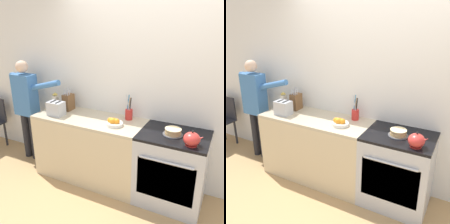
# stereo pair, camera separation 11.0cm
# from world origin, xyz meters

# --- Properties ---
(ground_plane) EXTENTS (16.00, 16.00, 0.00)m
(ground_plane) POSITION_xyz_m (0.00, 0.00, 0.00)
(ground_plane) COLOR tan
(wall_back) EXTENTS (8.00, 0.04, 2.60)m
(wall_back) POSITION_xyz_m (0.00, 0.63, 1.30)
(wall_back) COLOR silver
(wall_back) RESTS_ON ground_plane
(counter_cabinet) EXTENTS (1.49, 0.61, 0.90)m
(counter_cabinet) POSITION_xyz_m (-0.76, 0.31, 0.45)
(counter_cabinet) COLOR beige
(counter_cabinet) RESTS_ON ground_plane
(stove_range) EXTENTS (0.78, 0.64, 0.90)m
(stove_range) POSITION_xyz_m (0.37, 0.30, 0.45)
(stove_range) COLOR #B7BABF
(stove_range) RESTS_ON ground_plane
(layer_cake) EXTENTS (0.22, 0.22, 0.08)m
(layer_cake) POSITION_xyz_m (0.36, 0.28, 0.94)
(layer_cake) COLOR #4C4C51
(layer_cake) RESTS_ON stove_range
(tea_kettle) EXTENTS (0.21, 0.17, 0.17)m
(tea_kettle) POSITION_xyz_m (0.59, 0.12, 0.97)
(tea_kettle) COLOR red
(tea_kettle) RESTS_ON stove_range
(knife_block) EXTENTS (0.11, 0.16, 0.32)m
(knife_block) POSITION_xyz_m (-1.18, 0.44, 1.02)
(knife_block) COLOR brown
(knife_block) RESTS_ON counter_cabinet
(utensil_crock) EXTENTS (0.10, 0.10, 0.34)m
(utensil_crock) POSITION_xyz_m (-0.27, 0.49, 0.98)
(utensil_crock) COLOR red
(utensil_crock) RESTS_ON counter_cabinet
(fruit_bowl) EXTENTS (0.20, 0.20, 0.10)m
(fruit_bowl) POSITION_xyz_m (-0.35, 0.22, 0.94)
(fruit_bowl) COLOR silver
(fruit_bowl) RESTS_ON counter_cabinet
(toaster) EXTENTS (0.23, 0.16, 0.19)m
(toaster) POSITION_xyz_m (-1.21, 0.19, 0.99)
(toaster) COLOR #B7BABF
(toaster) RESTS_ON counter_cabinet
(milk_carton) EXTENTS (0.07, 0.07, 0.23)m
(milk_carton) POSITION_xyz_m (-1.40, 0.43, 1.01)
(milk_carton) COLOR white
(milk_carton) RESTS_ON counter_cabinet
(person_baker) EXTENTS (0.91, 0.20, 1.57)m
(person_baker) POSITION_xyz_m (-1.89, 0.33, 0.93)
(person_baker) COLOR black
(person_baker) RESTS_ON ground_plane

